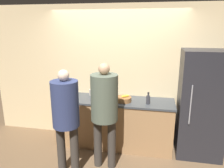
% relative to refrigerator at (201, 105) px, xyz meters
% --- Properties ---
extents(ground_plane, '(14.00, 14.00, 0.00)m').
position_rel_refrigerator_xyz_m(ground_plane, '(-1.50, -0.35, -0.92)').
color(ground_plane, brown).
extents(wall_back, '(5.20, 0.06, 2.60)m').
position_rel_refrigerator_xyz_m(wall_back, '(-1.50, 0.33, 0.38)').
color(wall_back, '#D6BC8C').
rests_on(wall_back, ground_plane).
extents(counter, '(2.16, 0.66, 0.91)m').
position_rel_refrigerator_xyz_m(counter, '(-1.50, 0.01, -0.47)').
color(counter, '#9E754C').
rests_on(counter, ground_plane).
extents(refrigerator, '(0.74, 0.64, 1.84)m').
position_rel_refrigerator_xyz_m(refrigerator, '(0.00, 0.00, 0.00)').
color(refrigerator, '#232328').
rests_on(refrigerator, ground_plane).
extents(person_left, '(0.39, 0.39, 1.63)m').
position_rel_refrigerator_xyz_m(person_left, '(-2.04, -0.93, 0.07)').
color(person_left, '#38332D').
rests_on(person_left, ground_plane).
extents(person_center, '(0.41, 0.41, 1.69)m').
position_rel_refrigerator_xyz_m(person_center, '(-1.52, -0.68, 0.12)').
color(person_center, '#38332D').
rests_on(person_center, ground_plane).
extents(fruit_bowl, '(0.28, 0.28, 0.12)m').
position_rel_refrigerator_xyz_m(fruit_bowl, '(-1.32, -0.07, 0.03)').
color(fruit_bowl, brown).
rests_on(fruit_bowl, counter).
extents(utensil_crock, '(0.10, 0.10, 0.28)m').
position_rel_refrigerator_xyz_m(utensil_crock, '(-1.98, 0.18, 0.05)').
color(utensil_crock, '#ADA393').
rests_on(utensil_crock, counter).
extents(bottle_red, '(0.07, 0.07, 0.25)m').
position_rel_refrigerator_xyz_m(bottle_red, '(-1.82, -0.12, 0.08)').
color(bottle_red, red).
rests_on(bottle_red, counter).
extents(bottle_dark, '(0.07, 0.07, 0.21)m').
position_rel_refrigerator_xyz_m(bottle_dark, '(-0.89, -0.11, 0.07)').
color(bottle_dark, '#333338').
rests_on(bottle_dark, counter).
extents(cup_red, '(0.09, 0.09, 0.09)m').
position_rel_refrigerator_xyz_m(cup_red, '(-1.69, 0.17, 0.03)').
color(cup_red, '#A33D33').
rests_on(cup_red, counter).
extents(cup_black, '(0.09, 0.09, 0.08)m').
position_rel_refrigerator_xyz_m(cup_black, '(-2.47, -0.06, 0.03)').
color(cup_black, '#28282D').
rests_on(cup_black, counter).
extents(potted_plant, '(0.14, 0.14, 0.22)m').
position_rel_refrigerator_xyz_m(potted_plant, '(-1.81, 0.09, 0.10)').
color(potted_plant, '#3D3D42').
rests_on(potted_plant, counter).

